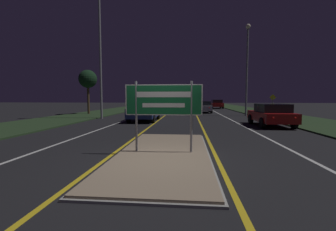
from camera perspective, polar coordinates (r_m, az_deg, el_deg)
ground_plane at (r=6.56m, az=-1.62°, el=-11.01°), size 160.00×160.00×0.00m
median_island at (r=7.05m, az=-1.12°, el=-9.58°), size 2.80×6.69×0.10m
verge_left at (r=28.26m, az=-16.09°, el=0.78°), size 5.00×100.00×0.08m
verge_right at (r=27.75m, az=23.55°, el=0.52°), size 5.00×100.00×0.08m
centre_line_yellow_left at (r=31.42m, az=0.91°, el=1.24°), size 0.12×70.00×0.01m
centre_line_yellow_right at (r=31.34m, az=6.72°, el=1.20°), size 0.12×70.00×0.01m
lane_line_white_left at (r=31.72m, az=-3.80°, el=1.26°), size 0.12×70.00×0.01m
lane_line_white_right at (r=31.52m, az=11.47°, el=1.16°), size 0.12×70.00×0.01m
edge_line_white_left at (r=32.33m, az=-9.06°, el=1.27°), size 0.10×70.00×0.01m
edge_line_white_right at (r=31.99m, az=16.82°, el=1.11°), size 0.10×70.00×0.01m
highway_sign at (r=6.84m, az=-1.14°, el=3.33°), size 2.35×0.07×2.16m
streetlight_left_near at (r=20.51m, az=-16.93°, el=19.18°), size 0.55×0.55×10.96m
streetlight_right_near at (r=23.81m, az=19.47°, el=13.12°), size 0.47×0.47×8.89m
car_receding_0 at (r=15.45m, az=24.70°, el=0.25°), size 1.98×4.06×1.40m
car_receding_1 at (r=27.44m, az=8.86°, el=2.25°), size 2.01×4.19×1.40m
car_receding_2 at (r=39.38m, az=12.24°, el=2.92°), size 1.98×4.81×1.50m
car_approaching_0 at (r=17.36m, az=-5.94°, el=1.29°), size 1.99×4.41×1.55m
warning_sign at (r=24.01m, az=25.04°, el=2.98°), size 0.60×0.06×2.05m
roadside_palm_left at (r=25.65m, az=-19.69°, el=8.62°), size 1.91×1.91×4.67m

